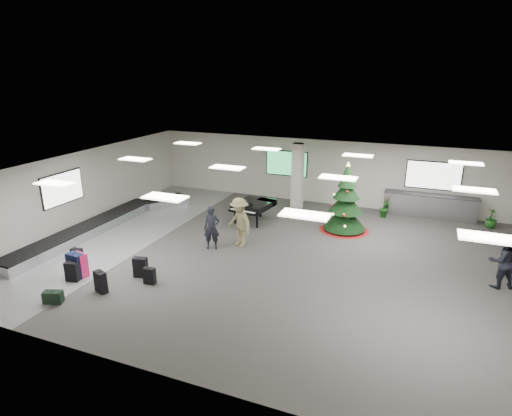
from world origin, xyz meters
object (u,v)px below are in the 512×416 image
at_px(traveler_b, 239,222).
at_px(potted_plant_right, 492,218).
at_px(service_counter, 430,206).
at_px(grand_piano, 253,206).
at_px(baggage_carousel, 104,224).
at_px(pink_suitcase, 80,265).
at_px(traveler_a, 212,228).
at_px(christmas_tree, 345,207).
at_px(potted_plant_left, 385,208).
at_px(traveler_bench, 502,261).

bearing_deg(traveler_b, potted_plant_right, 60.21).
relative_size(service_counter, grand_piano, 2.03).
relative_size(service_counter, traveler_b, 2.11).
height_order(baggage_carousel, pink_suitcase, pink_suitcase).
bearing_deg(traveler_a, traveler_b, 15.43).
xyz_separation_m(christmas_tree, traveler_b, (-3.44, -3.15, -0.06)).
bearing_deg(traveler_a, potted_plant_right, 10.78).
height_order(grand_piano, potted_plant_right, grand_piano).
distance_m(grand_piano, potted_plant_left, 6.08).
relative_size(pink_suitcase, traveler_b, 0.43).
distance_m(grand_piano, traveler_a, 3.38).
height_order(service_counter, traveler_bench, traveler_bench).
height_order(baggage_carousel, potted_plant_left, potted_plant_left).
xyz_separation_m(traveler_a, potted_plant_right, (10.07, 6.42, -0.39)).
height_order(pink_suitcase, traveler_a, traveler_a).
bearing_deg(christmas_tree, traveler_b, -137.50).
height_order(baggage_carousel, traveler_bench, traveler_bench).
xyz_separation_m(traveler_b, potted_plant_left, (4.82, 5.52, -0.51)).
height_order(grand_piano, traveler_a, traveler_a).
height_order(christmas_tree, grand_piano, christmas_tree).
relative_size(traveler_bench, potted_plant_left, 2.01).
height_order(pink_suitcase, traveler_b, traveler_b).
distance_m(baggage_carousel, grand_piano, 6.42).
bearing_deg(potted_plant_right, pink_suitcase, -142.34).
xyz_separation_m(service_counter, grand_piano, (-7.29, -3.55, 0.20)).
relative_size(traveler_b, traveler_bench, 1.07).
distance_m(traveler_a, potted_plant_left, 8.39).
distance_m(pink_suitcase, traveler_bench, 13.40).
bearing_deg(traveler_bench, pink_suitcase, -7.11).
relative_size(traveler_bench, potted_plant_right, 2.05).
xyz_separation_m(christmas_tree, potted_plant_right, (5.78, 2.62, -0.58)).
distance_m(baggage_carousel, traveler_a, 5.30).
xyz_separation_m(traveler_a, traveler_bench, (9.70, 0.66, 0.07)).
relative_size(pink_suitcase, potted_plant_right, 0.95).
relative_size(christmas_tree, traveler_a, 1.79).
height_order(baggage_carousel, grand_piano, grand_piano).
xyz_separation_m(baggage_carousel, traveler_b, (6.12, 0.46, 0.75)).
relative_size(service_counter, potted_plant_left, 4.55).
xyz_separation_m(grand_piano, traveler_a, (-0.28, -3.36, 0.08)).
distance_m(christmas_tree, potted_plant_right, 6.38).
bearing_deg(traveler_bench, service_counter, -97.10).
relative_size(service_counter, pink_suitcase, 4.90).
relative_size(baggage_carousel, traveler_bench, 5.43).
bearing_deg(pink_suitcase, service_counter, 53.35).
height_order(grand_piano, traveler_bench, traveler_bench).
bearing_deg(traveler_bench, grand_piano, -41.90).
xyz_separation_m(service_counter, pink_suitcase, (-10.55, -10.57, -0.14)).
distance_m(traveler_b, potted_plant_left, 7.35).
xyz_separation_m(christmas_tree, potted_plant_left, (1.38, 2.37, -0.57)).
bearing_deg(grand_piano, traveler_bench, -8.16).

